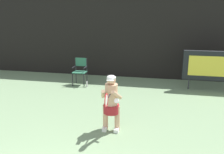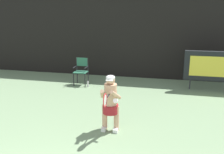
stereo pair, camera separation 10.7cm
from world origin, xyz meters
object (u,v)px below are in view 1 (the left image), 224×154
at_px(scoreboard, 213,66).
at_px(water_bottle, 87,84).
at_px(tennis_player, 111,101).
at_px(umpire_chair, 80,70).
at_px(tennis_racket, 107,100).

relative_size(scoreboard, water_bottle, 8.30).
xyz_separation_m(water_bottle, tennis_player, (1.69, -3.33, 0.64)).
bearing_deg(tennis_player, umpire_chair, 119.60).
relative_size(umpire_chair, tennis_player, 0.76).
relative_size(umpire_chair, tennis_racket, 1.79).
height_order(umpire_chair, water_bottle, umpire_chair).
bearing_deg(water_bottle, tennis_racket, -66.15).
xyz_separation_m(umpire_chair, tennis_racket, (2.06, -4.13, 0.38)).
bearing_deg(tennis_racket, tennis_player, 102.71).
distance_m(scoreboard, tennis_player, 4.95).
relative_size(scoreboard, umpire_chair, 2.04).
height_order(water_bottle, tennis_racket, tennis_racket).
height_order(scoreboard, tennis_player, scoreboard).
bearing_deg(umpire_chair, water_bottle, -38.57).
xyz_separation_m(tennis_player, tennis_racket, (0.00, -0.51, 0.23)).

